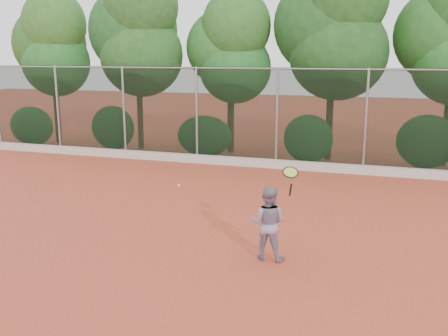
% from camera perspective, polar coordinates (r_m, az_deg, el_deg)
% --- Properties ---
extents(ground, '(80.00, 80.00, 0.00)m').
position_cam_1_polar(ground, '(11.40, -1.56, -7.20)').
color(ground, '#BC472C').
rests_on(ground, ground).
extents(concrete_curb, '(24.00, 0.20, 0.30)m').
position_cam_1_polar(concrete_curb, '(17.69, 5.82, 0.47)').
color(concrete_curb, beige).
rests_on(concrete_curb, ground).
extents(tennis_player, '(0.72, 0.57, 1.45)m').
position_cam_1_polar(tennis_player, '(9.71, 5.02, -6.28)').
color(tennis_player, gray).
rests_on(tennis_player, ground).
extents(chainlink_fence, '(24.09, 0.09, 3.50)m').
position_cam_1_polar(chainlink_fence, '(17.59, 6.07, 6.04)').
color(chainlink_fence, black).
rests_on(chainlink_fence, ground).
extents(foliage_backdrop, '(23.70, 3.63, 7.55)m').
position_cam_1_polar(foliage_backdrop, '(19.53, 5.88, 14.18)').
color(foliage_backdrop, '#462D1A').
rests_on(foliage_backdrop, ground).
extents(tennis_racket, '(0.37, 0.35, 0.58)m').
position_cam_1_polar(tennis_racket, '(9.27, 7.61, -0.72)').
color(tennis_racket, black).
rests_on(tennis_racket, ground).
extents(tennis_ball_in_flight, '(0.06, 0.06, 0.06)m').
position_cam_1_polar(tennis_ball_in_flight, '(9.98, -5.18, -1.99)').
color(tennis_ball_in_flight, yellow).
rests_on(tennis_ball_in_flight, ground).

